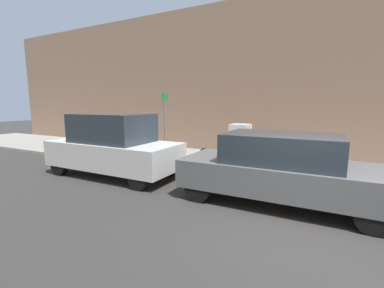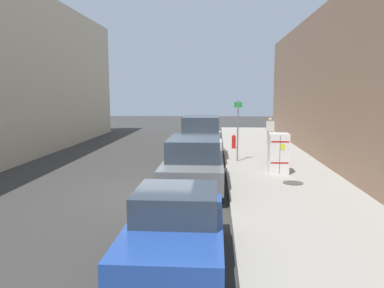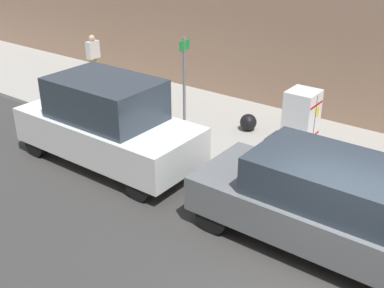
% 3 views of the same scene
% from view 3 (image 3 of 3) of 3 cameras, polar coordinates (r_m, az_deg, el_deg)
% --- Properties ---
extents(discarded_refrigerator, '(0.75, 0.71, 1.56)m').
position_cam_3_polar(discarded_refrigerator, '(12.16, 12.77, 2.69)').
color(discarded_refrigerator, white).
rests_on(discarded_refrigerator, sidewalk_slab).
extents(manhole_cover, '(0.70, 0.70, 0.02)m').
position_cam_3_polar(manhole_cover, '(12.23, 19.95, -2.17)').
color(manhole_cover, '#47443F').
rests_on(manhole_cover, sidewalk_slab).
extents(street_sign_post, '(0.36, 0.07, 2.78)m').
position_cam_3_polar(street_sign_post, '(11.90, -0.92, 6.79)').
color(street_sign_post, slate).
rests_on(street_sign_post, sidewalk_slab).
extents(fire_hydrant, '(0.22, 0.22, 0.78)m').
position_cam_3_polar(fire_hydrant, '(14.91, -13.10, 5.39)').
color(fire_hydrant, red).
rests_on(fire_hydrant, sidewalk_slab).
extents(trash_bag, '(0.46, 0.46, 0.46)m').
position_cam_3_polar(trash_bag, '(13.28, 6.69, 2.58)').
color(trash_bag, black).
rests_on(trash_bag, sidewalk_slab).
extents(pedestrian_walking_far, '(0.47, 0.22, 1.62)m').
position_cam_3_polar(pedestrian_walking_far, '(17.48, -11.63, 10.35)').
color(pedestrian_walking_far, '#A8934C').
rests_on(pedestrian_walking_far, sidewalk_slab).
extents(parked_van_white, '(1.94, 4.63, 2.13)m').
position_cam_3_polar(parked_van_white, '(11.58, -10.00, 2.50)').
color(parked_van_white, silver).
rests_on(parked_van_white, ground).
extents(parked_suv_gray, '(1.95, 4.87, 1.74)m').
position_cam_3_polar(parked_suv_gray, '(8.89, 15.64, -6.77)').
color(parked_suv_gray, slate).
rests_on(parked_suv_gray, ground).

